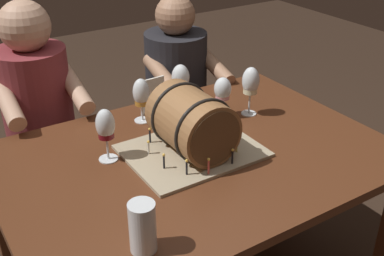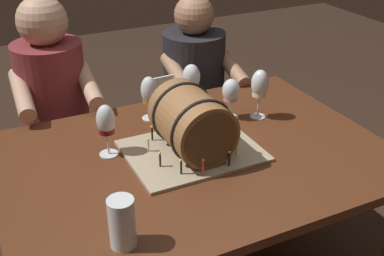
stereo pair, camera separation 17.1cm
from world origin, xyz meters
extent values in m
cube|color=#562D19|center=(0.00, 0.00, 0.73)|extent=(1.39, 0.99, 0.03)
cube|color=#562D19|center=(-0.63, 0.43, 0.36)|extent=(0.07, 0.07, 0.71)
cube|color=#562D19|center=(0.63, 0.43, 0.36)|extent=(0.07, 0.07, 0.71)
cube|color=tan|center=(-0.01, 0.02, 0.75)|extent=(0.47, 0.37, 0.01)
cylinder|color=olive|center=(-0.01, 0.02, 0.87)|extent=(0.22, 0.29, 0.22)
cylinder|color=brown|center=(-0.01, -0.13, 0.87)|extent=(0.20, 0.00, 0.20)
cylinder|color=brown|center=(-0.01, 0.16, 0.87)|extent=(0.20, 0.00, 0.20)
torus|color=black|center=(-0.01, -0.07, 0.87)|extent=(0.24, 0.01, 0.24)
torus|color=black|center=(-0.01, 0.10, 0.87)|extent=(0.24, 0.01, 0.24)
cylinder|color=black|center=(0.15, 0.00, 0.78)|extent=(0.01, 0.01, 0.05)
sphere|color=#F9C64C|center=(0.15, 0.00, 0.81)|extent=(0.01, 0.01, 0.01)
cylinder|color=#EAD666|center=(0.12, 0.11, 0.78)|extent=(0.01, 0.01, 0.05)
sphere|color=#F9C64C|center=(0.12, 0.11, 0.81)|extent=(0.01, 0.01, 0.01)
cylinder|color=#EAD666|center=(0.07, 0.17, 0.78)|extent=(0.01, 0.01, 0.04)
sphere|color=#F9C64C|center=(0.07, 0.17, 0.81)|extent=(0.01, 0.01, 0.01)
cylinder|color=#EAD666|center=(-0.02, 0.18, 0.79)|extent=(0.01, 0.01, 0.05)
sphere|color=#F9C64C|center=(-0.02, 0.18, 0.82)|extent=(0.01, 0.01, 0.01)
cylinder|color=black|center=(-0.11, 0.14, 0.79)|extent=(0.01, 0.01, 0.05)
sphere|color=#F9C64C|center=(-0.11, 0.14, 0.82)|extent=(0.01, 0.01, 0.01)
cylinder|color=silver|center=(-0.15, 0.07, 0.78)|extent=(0.01, 0.01, 0.04)
sphere|color=#F9C64C|center=(-0.15, 0.07, 0.81)|extent=(0.01, 0.01, 0.01)
cylinder|color=black|center=(-0.15, -0.04, 0.78)|extent=(0.01, 0.01, 0.05)
sphere|color=#F9C64C|center=(-0.15, -0.04, 0.81)|extent=(0.01, 0.01, 0.01)
cylinder|color=black|center=(-0.11, -0.11, 0.78)|extent=(0.01, 0.01, 0.05)
sphere|color=#F9C64C|center=(-0.11, -0.11, 0.81)|extent=(0.01, 0.01, 0.01)
cylinder|color=#D64C47|center=(-0.05, -0.15, 0.79)|extent=(0.01, 0.01, 0.05)
sphere|color=#F9C64C|center=(-0.05, -0.15, 0.82)|extent=(0.01, 0.01, 0.01)
cylinder|color=black|center=(0.06, -0.14, 0.78)|extent=(0.01, 0.01, 0.05)
sphere|color=#F9C64C|center=(0.06, -0.14, 0.81)|extent=(0.01, 0.01, 0.01)
cylinder|color=#EAD666|center=(0.12, -0.08, 0.78)|extent=(0.01, 0.01, 0.04)
sphere|color=#F9C64C|center=(0.12, -0.08, 0.81)|extent=(0.01, 0.01, 0.01)
cylinder|color=white|center=(-0.28, 0.13, 0.75)|extent=(0.07, 0.07, 0.00)
cylinder|color=white|center=(-0.28, 0.13, 0.79)|extent=(0.01, 0.01, 0.08)
ellipsoid|color=white|center=(-0.28, 0.13, 0.89)|extent=(0.07, 0.07, 0.11)
cylinder|color=maroon|center=(-0.28, 0.13, 0.85)|extent=(0.06, 0.06, 0.03)
cylinder|color=white|center=(0.17, 0.38, 0.75)|extent=(0.06, 0.06, 0.00)
cylinder|color=white|center=(0.17, 0.38, 0.79)|extent=(0.01, 0.01, 0.07)
ellipsoid|color=white|center=(0.17, 0.38, 0.88)|extent=(0.08, 0.08, 0.11)
cylinder|color=white|center=(0.36, 0.15, 0.75)|extent=(0.06, 0.06, 0.00)
cylinder|color=white|center=(0.36, 0.15, 0.80)|extent=(0.01, 0.01, 0.09)
ellipsoid|color=white|center=(0.36, 0.15, 0.90)|extent=(0.07, 0.07, 0.12)
cylinder|color=beige|center=(0.36, 0.15, 0.87)|extent=(0.06, 0.06, 0.04)
cylinder|color=white|center=(-0.04, 0.34, 0.75)|extent=(0.07, 0.07, 0.00)
cylinder|color=white|center=(-0.04, 0.34, 0.79)|extent=(0.01, 0.01, 0.07)
ellipsoid|color=white|center=(-0.04, 0.34, 0.88)|extent=(0.07, 0.07, 0.11)
cylinder|color=#C6842D|center=(-0.04, 0.34, 0.85)|extent=(0.06, 0.06, 0.05)
cylinder|color=white|center=(0.26, 0.20, 0.75)|extent=(0.07, 0.07, 0.00)
cylinder|color=white|center=(0.26, 0.20, 0.79)|extent=(0.01, 0.01, 0.07)
ellipsoid|color=white|center=(0.26, 0.20, 0.87)|extent=(0.07, 0.07, 0.10)
cylinder|color=pink|center=(0.26, 0.20, 0.85)|extent=(0.06, 0.06, 0.04)
cylinder|color=white|center=(-0.39, -0.34, 0.82)|extent=(0.07, 0.07, 0.15)
cylinder|color=#C6842D|center=(-0.39, -0.34, 0.80)|extent=(0.07, 0.07, 0.11)
cylinder|color=white|center=(-0.39, -0.34, 0.86)|extent=(0.07, 0.07, 0.01)
cube|color=silver|center=(0.03, 0.37, 0.83)|extent=(0.11, 0.02, 0.16)
cube|color=#4C1B1E|center=(-0.36, 0.74, 0.23)|extent=(0.34, 0.32, 0.45)
cylinder|color=maroon|center=(-0.36, 0.74, 0.72)|extent=(0.32, 0.32, 0.55)
sphere|color=tan|center=(-0.36, 0.74, 1.10)|extent=(0.22, 0.22, 0.22)
cylinder|color=tan|center=(-0.22, 0.60, 0.84)|extent=(0.08, 0.31, 0.14)
cylinder|color=tan|center=(-0.50, 0.61, 0.84)|extent=(0.08, 0.31, 0.14)
cube|color=black|center=(0.36, 0.74, 0.23)|extent=(0.34, 0.32, 0.45)
cylinder|color=#232328|center=(0.36, 0.74, 0.70)|extent=(0.33, 0.33, 0.50)
sphere|color=#A87A5B|center=(0.36, 0.74, 1.04)|extent=(0.20, 0.20, 0.20)
cylinder|color=#A87A5B|center=(0.49, 0.59, 0.80)|extent=(0.09, 0.31, 0.14)
cylinder|color=#A87A5B|center=(0.21, 0.61, 0.80)|extent=(0.09, 0.31, 0.14)
camera|label=1|loc=(-0.81, -1.26, 1.66)|focal=45.17mm
camera|label=2|loc=(-0.67, -1.34, 1.66)|focal=45.17mm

